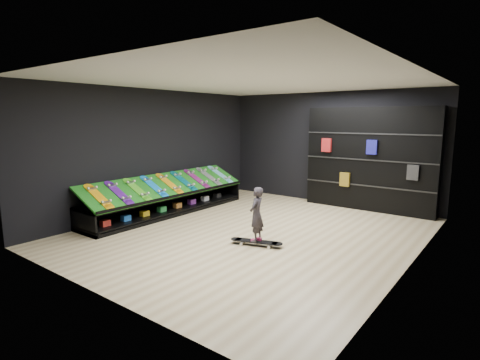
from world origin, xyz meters
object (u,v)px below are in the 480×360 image
Objects in this scene: display_rack at (168,203)px; back_shelving at (370,159)px; floor_skateboard at (256,243)px; child at (256,225)px.

display_rack is 5.12m from back_shelving.
display_rack is 4.59× the size of floor_skateboard.
display_rack is 7.51× the size of child.
back_shelving is 5.36× the size of child.
display_rack is at bearing 150.21° from floor_skateboard.
back_shelving is at bearing 158.34° from child.
child is (0.00, 0.00, 0.35)m from floor_skateboard.
child is (3.08, -0.66, 0.14)m from display_rack.
display_rack is 3.15m from child.
floor_skateboard is at bearing -12.08° from display_rack.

